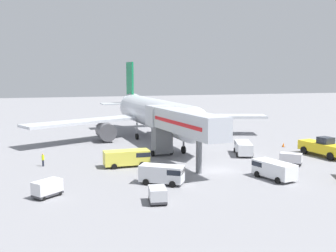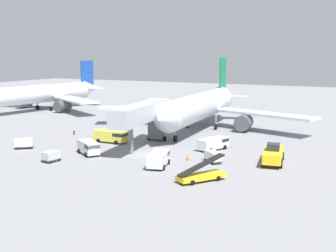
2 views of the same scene
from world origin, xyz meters
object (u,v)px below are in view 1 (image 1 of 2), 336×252
Objects in this scene: baggage_cart_far_right at (47,188)px; safety_cone_charlie at (135,157)px; service_van_mid_right at (128,157)px; baggage_cart_mid_left at (158,194)px; ground_crew_worker_foreground at (43,159)px; safety_cone_bravo at (283,145)px; safety_cone_alpha at (266,164)px; service_van_mid_center at (273,169)px; pushback_tug at (323,147)px; baggage_cart_near_right at (291,158)px; jet_bridge at (179,123)px; airplane_at_gate at (154,114)px; service_van_rear_right at (163,173)px; service_van_outer_right at (243,147)px.

safety_cone_charlie is (11.16, 14.14, -0.61)m from baggage_cart_far_right.
baggage_cart_far_right is (-9.43, -10.06, -0.29)m from service_van_mid_right.
baggage_cart_mid_left is 1.46× the size of ground_crew_worker_foreground.
safety_cone_alpha is at bearing -129.96° from safety_cone_bravo.
service_van_mid_center reaches higher than baggage_cart_far_right.
pushback_tug reaches higher than baggage_cart_near_right.
ground_crew_worker_foreground is (-10.19, 2.90, -0.29)m from service_van_mid_right.
jet_bridge is 7.74m from service_van_mid_right.
ground_crew_worker_foreground is 11.99m from safety_cone_charlie.
safety_cone_bravo is at bearing -35.45° from airplane_at_gate.
pushback_tug is 11.60m from safety_cone_alpha.
safety_cone_charlie is at bearing -174.90° from safety_cone_bravo.
baggage_cart_mid_left is (-2.01, -5.67, -0.36)m from service_van_rear_right.
baggage_cart_far_right is 4.37× the size of safety_cone_bravo.
jet_bridge is 3.66× the size of service_van_rear_right.
service_van_outer_right is 1.91× the size of baggage_cart_far_right.
airplane_at_gate is 19.45m from jet_bridge.
airplane_at_gate is 22.30m from safety_cone_bravo.
jet_bridge reaches higher than baggage_cart_mid_left.
baggage_cart_far_right is (-23.82, 0.01, -0.24)m from service_van_mid_center.
service_van_mid_center is 27.80m from ground_crew_worker_foreground.
ground_crew_worker_foreground is at bearing 164.12° from service_van_mid_right.
pushback_tug is at bearing -12.40° from safety_cone_charlie.
jet_bridge is at bearing -11.29° from ground_crew_worker_foreground.
pushback_tug is 1.42× the size of service_van_mid_center.
service_van_mid_center is 7.61m from baggage_cart_near_right.
pushback_tug is 14.20× the size of safety_cone_charlie.
baggage_cart_near_right is 4.29× the size of safety_cone_bravo.
service_van_mid_right is 9.14m from service_van_rear_right.
baggage_cart_far_right is 3.94× the size of safety_cone_alpha.
baggage_cart_far_right is (-29.38, -5.19, 0.04)m from baggage_cart_near_right.
service_van_mid_right is at bearing 176.77° from pushback_tug.
pushback_tug is at bearing 33.57° from service_van_mid_center.
service_van_outer_right is 12.98m from service_van_mid_center.
airplane_at_gate is at bearing 116.76° from baggage_cart_near_right.
safety_cone_bravo is 1.28× the size of safety_cone_charlie.
service_van_rear_right is at bearing 5.83° from baggage_cart_far_right.
pushback_tug is 37.66m from baggage_cart_far_right.
service_van_outer_right is 1.07× the size of service_van_mid_center.
safety_cone_charlie is (-6.22, -14.86, -4.17)m from airplane_at_gate.
safety_cone_alpha reaches higher than safety_cone_charlie.
service_van_outer_right is 3.41× the size of ground_crew_worker_foreground.
safety_cone_bravo is (25.67, 20.77, -0.45)m from baggage_cart_mid_left.
service_van_mid_center is (-12.86, -8.53, -0.16)m from pushback_tug.
baggage_cart_near_right is at bearing 10.01° from baggage_cart_far_right.
pushback_tug reaches higher than baggage_cart_mid_left.
service_van_outer_right is 1.94× the size of baggage_cart_near_right.
airplane_at_gate is at bearing 67.24° from service_van_mid_right.
service_van_rear_right is at bearing -165.22° from safety_cone_alpha.
ground_crew_worker_foreground is (-18.14, -16.03, -3.55)m from airplane_at_gate.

